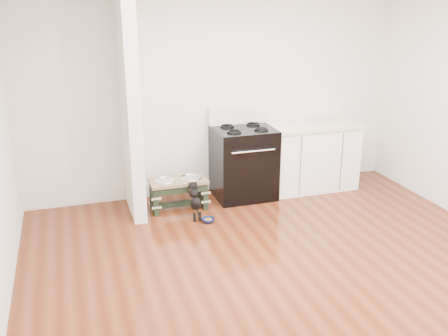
% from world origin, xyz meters
% --- Properties ---
extents(ground, '(5.00, 5.00, 0.00)m').
position_xyz_m(ground, '(0.00, 0.00, 0.00)').
color(ground, '#4D1E0D').
rests_on(ground, ground).
extents(room_shell, '(5.00, 5.00, 5.00)m').
position_xyz_m(room_shell, '(0.00, 0.00, 1.62)').
color(room_shell, silver).
rests_on(room_shell, ground).
extents(partition_wall, '(0.15, 0.80, 2.70)m').
position_xyz_m(partition_wall, '(-1.18, 2.10, 1.35)').
color(partition_wall, silver).
rests_on(partition_wall, ground).
extents(oven_range, '(0.76, 0.69, 1.14)m').
position_xyz_m(oven_range, '(0.25, 2.16, 0.48)').
color(oven_range, black).
rests_on(oven_range, ground).
extents(cabinet_run, '(1.24, 0.64, 0.91)m').
position_xyz_m(cabinet_run, '(1.23, 2.18, 0.45)').
color(cabinet_run, white).
rests_on(cabinet_run, ground).
extents(dog_feeder, '(0.70, 0.37, 0.40)m').
position_xyz_m(dog_feeder, '(-0.66, 2.01, 0.27)').
color(dog_feeder, black).
rests_on(dog_feeder, ground).
extents(puppy, '(0.12, 0.36, 0.43)m').
position_xyz_m(puppy, '(-0.53, 1.68, 0.23)').
color(puppy, black).
rests_on(puppy, ground).
extents(floor_bowl, '(0.18, 0.18, 0.05)m').
position_xyz_m(floor_bowl, '(-0.42, 1.51, 0.02)').
color(floor_bowl, '#0B1953').
rests_on(floor_bowl, ground).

